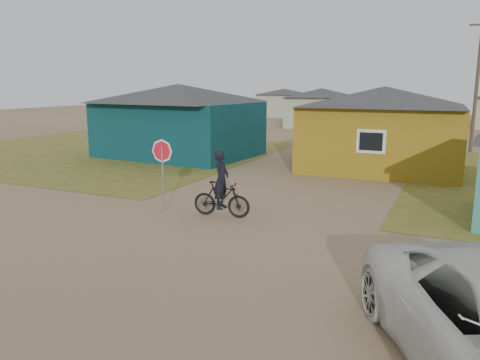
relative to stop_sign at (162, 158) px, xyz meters
name	(u,v)px	position (x,y,z in m)	size (l,w,h in m)	color
ground	(179,256)	(2.68, -3.31, -1.71)	(120.00, 120.00, 0.00)	#987A57
grass_nw	(99,151)	(-11.32, 9.69, -1.70)	(20.00, 18.00, 0.00)	olive
house_teal	(179,119)	(-5.82, 10.19, 0.35)	(8.93, 7.08, 4.00)	#093036
house_yellow	(383,127)	(5.18, 10.69, 0.30)	(7.72, 6.76, 3.90)	olive
house_pale_west	(321,107)	(-3.32, 30.69, 0.15)	(7.04, 6.15, 3.60)	#9DA58E
house_pale_north	(284,102)	(-11.32, 42.69, 0.05)	(6.28, 5.81, 3.40)	#9DA58E
utility_pole_near	(477,81)	(9.18, 18.69, 2.43)	(1.40, 0.20, 8.00)	#4E402F
stop_sign	(162,158)	(0.00, 0.00, 0.00)	(0.71, 0.32, 2.30)	gray
cyclist	(222,193)	(2.04, 0.13, -0.96)	(1.87, 0.71, 2.06)	black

